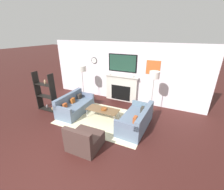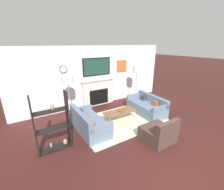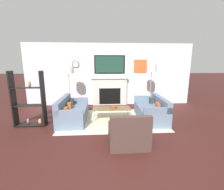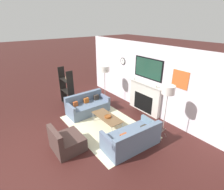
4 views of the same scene
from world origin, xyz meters
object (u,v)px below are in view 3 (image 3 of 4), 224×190
decorative_bowl (113,107)px  coffee_table (112,109)px  armchair (128,134)px  couch_left (72,112)px  floor_lamp_right (152,69)px  couch_right (151,111)px  shelf_unit (29,102)px  floor_lamp_left (69,71)px

decorative_bowl → coffee_table: bearing=175.4°
armchair → couch_left: bearing=134.4°
couch_left → floor_lamp_right: floor_lamp_right is taller
couch_left → couch_right: (2.60, -0.00, 0.00)m
couch_left → coffee_table: bearing=2.2°
armchair → decorative_bowl: armchair is taller
couch_right → shelf_unit: shelf_unit is taller
couch_right → shelf_unit: (-3.75, -0.32, 0.44)m
couch_right → coffee_table: (-1.32, 0.05, 0.08)m
coffee_table → decorative_bowl: decorative_bowl is taller
couch_left → coffee_table: 1.28m
armchair → decorative_bowl: (-0.22, 1.63, 0.16)m
couch_left → shelf_unit: (-1.15, -0.33, 0.45)m
decorative_bowl → floor_lamp_left: floor_lamp_left is taller
armchair → floor_lamp_left: (-1.83, 2.64, 1.31)m
couch_right → armchair: (-1.05, -1.58, -0.03)m
coffee_table → couch_left: bearing=-177.8°
floor_lamp_left → floor_lamp_right: 3.16m
decorative_bowl → floor_lamp_right: 2.21m
couch_left → decorative_bowl: bearing=1.9°
decorative_bowl → shelf_unit: shelf_unit is taller
couch_left → decorative_bowl: 1.34m
coffee_table → shelf_unit: shelf_unit is taller
couch_right → coffee_table: couch_right is taller
decorative_bowl → floor_lamp_left: size_ratio=0.13×
couch_left → floor_lamp_right: bearing=20.1°
decorative_bowl → floor_lamp_right: (1.55, 1.01, 1.21)m
floor_lamp_right → shelf_unit: size_ratio=1.11×
decorative_bowl → shelf_unit: (-2.48, -0.37, 0.31)m
coffee_table → couch_right: bearing=-2.2°
couch_right → shelf_unit: size_ratio=1.06×
couch_left → armchair: size_ratio=1.89×
floor_lamp_left → shelf_unit: (-0.87, -1.38, -0.84)m
armchair → floor_lamp_right: bearing=63.2°
armchair → floor_lamp_right: (1.33, 2.64, 1.37)m
shelf_unit → coffee_table: bearing=8.8°
decorative_bowl → floor_lamp_left: (-1.61, 1.01, 1.15)m
couch_right → decorative_bowl: (-1.27, 0.05, 0.13)m
decorative_bowl → floor_lamp_left: 2.22m
coffee_table → floor_lamp_right: floor_lamp_right is taller
couch_right → coffee_table: bearing=177.8°
decorative_bowl → shelf_unit: size_ratio=0.14×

